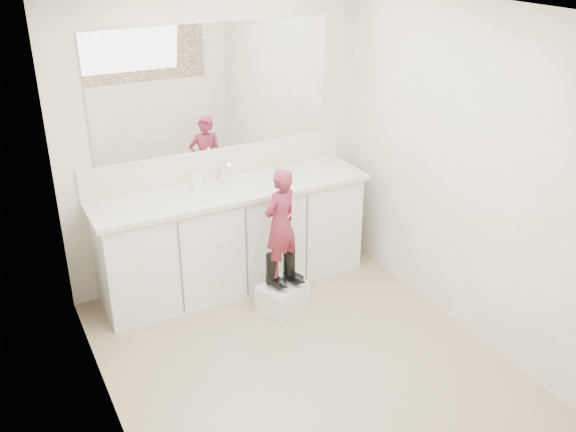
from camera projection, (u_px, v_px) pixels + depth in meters
floor at (303, 362)px, 4.54m from camera, size 3.00×3.00×0.00m
ceiling at (307, 9)px, 3.53m from camera, size 3.00×3.00×0.00m
wall_back at (217, 141)px, 5.24m from camera, size 2.60×0.00×2.60m
wall_front at (468, 331)px, 2.83m from camera, size 2.60×0.00×2.60m
wall_left at (96, 252)px, 3.49m from camera, size 0.00×3.00×3.00m
wall_right at (464, 173)px, 4.58m from camera, size 0.00×3.00×3.00m
vanity_cabinet at (233, 239)px, 5.35m from camera, size 2.20×0.55×0.85m
countertop at (232, 190)px, 5.15m from camera, size 2.28×0.58×0.04m
backsplash at (218, 163)px, 5.31m from camera, size 2.28×0.03×0.25m
mirror at (215, 88)px, 5.05m from camera, size 2.00×0.02×1.00m
dot_panel at (480, 239)px, 2.65m from camera, size 2.00×0.01×1.20m
faucet at (224, 175)px, 5.25m from camera, size 0.08×0.08×0.10m
cup at (280, 170)px, 5.40m from camera, size 0.09×0.09×0.08m
soap_bottle at (197, 180)px, 5.07m from camera, size 0.10×0.10×0.17m
step_stool at (282, 297)px, 5.11m from camera, size 0.42×0.38×0.22m
boot_left at (272, 271)px, 4.99m from camera, size 0.16×0.21×0.28m
boot_right at (289, 267)px, 5.06m from camera, size 0.16×0.21×0.28m
toddler at (280, 224)px, 4.86m from camera, size 0.37×0.30×0.87m
toothbrush at (294, 212)px, 4.77m from camera, size 0.13×0.06×0.06m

